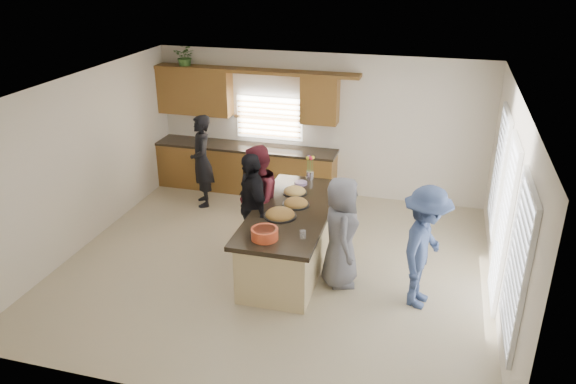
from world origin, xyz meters
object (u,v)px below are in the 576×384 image
(woman_left_back, at_px, (202,161))
(woman_left_mid, at_px, (257,200))
(woman_right_back, at_px, (424,248))
(woman_right_front, at_px, (341,232))
(island, at_px, (292,239))
(salad_bowl, at_px, (265,233))
(woman_left_front, at_px, (252,208))

(woman_left_back, relative_size, woman_left_mid, 0.99)
(woman_right_back, bearing_deg, woman_right_front, 92.10)
(woman_left_back, height_order, woman_right_front, woman_left_back)
(island, height_order, salad_bowl, salad_bowl)
(island, distance_m, salad_bowl, 1.16)
(salad_bowl, height_order, woman_right_back, woman_right_back)
(island, bearing_deg, woman_right_front, -21.23)
(salad_bowl, relative_size, woman_left_front, 0.21)
(woman_left_mid, height_order, woman_right_front, woman_left_mid)
(woman_left_back, distance_m, woman_left_mid, 2.12)
(woman_left_back, xyz_separation_m, woman_left_front, (1.59, -1.73, 0.01))
(salad_bowl, height_order, woman_left_front, woman_left_front)
(island, distance_m, woman_right_back, 2.11)
(salad_bowl, bearing_deg, woman_right_front, 36.54)
(woman_left_back, bearing_deg, woman_right_back, 32.77)
(island, bearing_deg, woman_left_mid, 152.75)
(woman_left_mid, distance_m, woman_left_front, 0.31)
(woman_left_mid, bearing_deg, woman_left_back, -134.04)
(island, xyz_separation_m, woman_left_front, (-0.64, 0.02, 0.44))
(woman_left_mid, relative_size, woman_right_front, 1.07)
(woman_right_back, bearing_deg, woman_left_front, 91.20)
(woman_left_mid, bearing_deg, woman_right_back, 70.03)
(woman_left_front, bearing_deg, salad_bowl, -8.99)
(island, distance_m, woman_left_back, 2.87)
(woman_left_back, relative_size, woman_right_front, 1.06)
(salad_bowl, height_order, woman_left_mid, woman_left_mid)
(salad_bowl, bearing_deg, woman_right_back, 12.29)
(island, height_order, woman_left_mid, woman_left_mid)
(salad_bowl, height_order, woman_left_back, woman_left_back)
(salad_bowl, bearing_deg, woman_left_front, 117.54)
(woman_left_front, bearing_deg, island, 51.90)
(woman_right_front, bearing_deg, island, 53.64)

